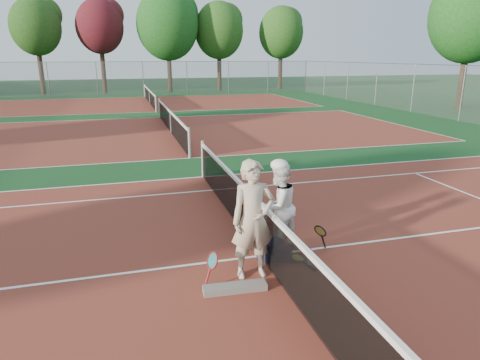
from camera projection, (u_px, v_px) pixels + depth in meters
name	position (u px, v px, depth m)	size (l,w,h in m)	color
ground	(261.00, 256.00, 7.77)	(130.00, 130.00, 0.00)	#0F3917
court_main	(261.00, 256.00, 7.77)	(23.77, 10.97, 0.01)	maroon
court_far_a	(171.00, 133.00, 20.25)	(23.77, 10.97, 0.01)	maroon
court_far_b	(150.00, 103.00, 32.73)	(23.77, 10.97, 0.01)	maroon
net_main	(261.00, 230.00, 7.63)	(0.10, 10.98, 1.02)	black
net_far_a	(171.00, 122.00, 20.11)	(0.10, 10.98, 1.02)	black
net_far_b	(149.00, 97.00, 32.59)	(0.10, 10.98, 1.02)	black
fence_back	(143.00, 79.00, 38.78)	(32.00, 0.06, 3.00)	slate
player_a	(253.00, 220.00, 6.83)	(0.72, 0.47, 1.96)	#BEAC94
player_b	(278.00, 207.00, 7.87)	(0.81, 0.63, 1.66)	white
racket_red	(213.00, 270.00, 6.68)	(0.24, 0.27, 0.57)	maroon
racket_black_held	(320.00, 238.00, 7.86)	(0.32, 0.27, 0.54)	black
racket_spare	(298.00, 259.00, 7.57)	(0.60, 0.27, 0.09)	black
sports_bag_navy	(270.00, 250.00, 7.64)	(0.43, 0.29, 0.34)	black
sports_bag_purple	(283.00, 253.00, 7.58)	(0.32, 0.22, 0.26)	black
net_cover_canvas	(235.00, 288.00, 6.60)	(0.99, 0.23, 0.10)	#65615B
water_bottle	(310.00, 259.00, 7.34)	(0.09, 0.09, 0.30)	#ADBEDB
tree_back_1	(36.00, 27.00, 38.61)	(4.45, 4.45, 8.61)	#382314
tree_back_maroon	(100.00, 27.00, 40.15)	(4.39, 4.39, 8.70)	#382314
tree_back_3	(168.00, 24.00, 41.21)	(5.94, 5.94, 9.84)	#382314
tree_back_4	(219.00, 31.00, 43.28)	(4.93, 4.93, 8.81)	#382314
tree_back_5	(281.00, 33.00, 45.07)	(4.67, 4.67, 8.55)	#382314
tree_right_1	(471.00, 16.00, 27.94)	(5.31, 5.31, 9.08)	#382314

